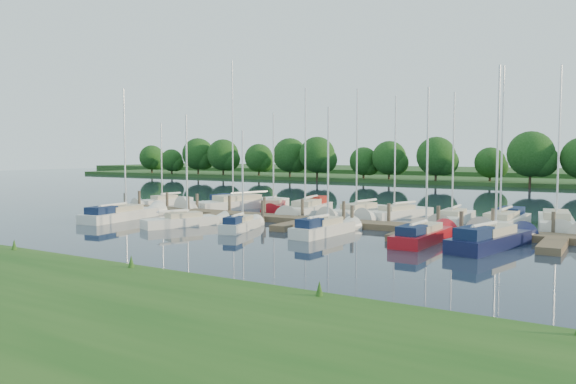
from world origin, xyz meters
The scene contains 22 objects.
ground centered at (0.00, 0.00, 0.00)m, with size 260.00×260.00×0.00m, color #1A2835.
dock centered at (0.00, 7.31, 0.20)m, with size 40.00×6.00×0.40m.
mooring_pilings centered at (0.00, 8.43, 0.60)m, with size 38.24×2.84×2.00m.
far_shore centered at (0.00, 75.00, 0.30)m, with size 180.00×30.00×0.60m, color #20451A.
distant_hill centered at (0.00, 100.00, 0.70)m, with size 220.00×40.00×1.40m, color #305224.
treeline centered at (2.46, 62.10, 4.11)m, with size 147.99×9.16×8.21m.
sailboat_n_0 centered at (-19.16, 12.67, 0.27)m, with size 2.28×6.48×8.29m.
motorboat centered at (-13.33, 14.07, 0.33)m, with size 1.42×4.56×1.50m.
sailboat_n_2 centered at (-11.29, 13.65, 0.28)m, with size 5.47×10.93×13.80m.
sailboat_n_3 centered at (-7.44, 14.14, 0.27)m, with size 4.32×6.69×8.92m.
sailboat_n_4 centered at (-3.42, 13.03, 0.34)m, with size 3.06×8.46×10.79m.
sailboat_n_5 centered at (0.92, 13.62, 0.27)m, with size 3.11×8.33×10.48m.
sailboat_n_6 centered at (3.79, 14.43, 0.27)m, with size 3.70×7.77×9.84m.
sailboat_n_7 centered at (8.42, 13.64, 0.27)m, with size 2.07×7.72×9.76m.
sailboat_n_8 centered at (11.98, 12.78, 0.32)m, with size 2.58×8.95×11.26m.
sailboat_n_9 centered at (15.24, 13.80, 0.28)m, with size 3.11×8.89×11.29m.
sailboat_s_0 centered at (-13.65, 2.44, 0.32)m, with size 2.71×8.20×10.36m.
sailboat_s_1 centered at (-6.97, 1.98, 0.27)m, with size 3.46×6.13×8.08m.
sailboat_s_2 centered at (-2.43, 2.43, 0.31)m, with size 2.30×5.27×6.90m.
sailboat_s_3 centered at (3.25, 3.43, 0.33)m, with size 1.95×6.38×8.30m.
sailboat_s_4 centered at (9.41, 3.85, 0.32)m, with size 1.88×7.14×9.20m.
sailboat_s_5 centered at (13.12, 3.95, 0.34)m, with size 3.32×7.98×10.23m.
Camera 1 is at (19.37, -27.26, 5.14)m, focal length 35.00 mm.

